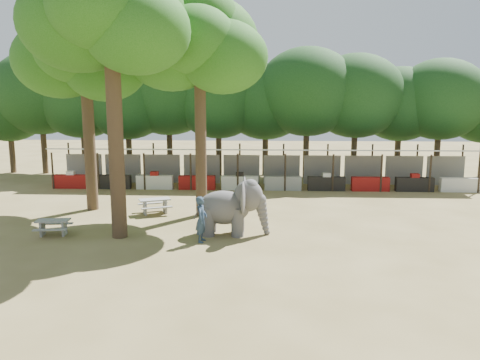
{
  "coord_description": "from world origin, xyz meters",
  "views": [
    {
      "loc": [
        0.08,
        -17.03,
        5.79
      ],
      "look_at": [
        -1.0,
        5.0,
        2.0
      ],
      "focal_mm": 35.0,
      "sensor_mm": 36.0,
      "label": 1
    }
  ],
  "objects_px": {
    "yard_tree_left": "(83,52)",
    "picnic_table_near": "(53,225)",
    "yard_tree_back": "(197,42)",
    "picnic_table_far": "(155,204)",
    "elephant": "(232,207)",
    "yard_tree_center": "(108,13)",
    "handler": "(201,219)"
  },
  "relations": [
    {
      "from": "yard_tree_left",
      "to": "picnic_table_near",
      "type": "distance_m",
      "value": 9.28
    },
    {
      "from": "yard_tree_back",
      "to": "picnic_table_near",
      "type": "distance_m",
      "value": 10.77
    },
    {
      "from": "yard_tree_back",
      "to": "picnic_table_far",
      "type": "xyz_separation_m",
      "value": [
        -2.31,
        -0.0,
        -8.03
      ]
    },
    {
      "from": "elephant",
      "to": "picnic_table_near",
      "type": "xyz_separation_m",
      "value": [
        -7.72,
        -0.57,
        -0.77
      ]
    },
    {
      "from": "picnic_table_near",
      "to": "picnic_table_far",
      "type": "xyz_separation_m",
      "value": [
        3.49,
        4.1,
        0.06
      ]
    },
    {
      "from": "yard_tree_center",
      "to": "handler",
      "type": "distance_m",
      "value": 9.08
    },
    {
      "from": "yard_tree_back",
      "to": "picnic_table_near",
      "type": "xyz_separation_m",
      "value": [
        -5.8,
        -4.1,
        -8.09
      ]
    },
    {
      "from": "elephant",
      "to": "handler",
      "type": "xyz_separation_m",
      "value": [
        -1.19,
        -1.16,
        -0.27
      ]
    },
    {
      "from": "yard_tree_back",
      "to": "elephant",
      "type": "height_order",
      "value": "yard_tree_back"
    },
    {
      "from": "elephant",
      "to": "handler",
      "type": "relative_size",
      "value": 1.66
    },
    {
      "from": "yard_tree_left",
      "to": "picnic_table_near",
      "type": "height_order",
      "value": "yard_tree_left"
    },
    {
      "from": "yard_tree_left",
      "to": "picnic_table_far",
      "type": "relative_size",
      "value": 5.56
    },
    {
      "from": "yard_tree_back",
      "to": "handler",
      "type": "relative_size",
      "value": 5.97
    },
    {
      "from": "yard_tree_back",
      "to": "handler",
      "type": "bearing_deg",
      "value": -81.27
    },
    {
      "from": "yard_tree_back",
      "to": "yard_tree_left",
      "type": "bearing_deg",
      "value": 170.54
    },
    {
      "from": "yard_tree_left",
      "to": "yard_tree_center",
      "type": "relative_size",
      "value": 0.92
    },
    {
      "from": "yard_tree_back",
      "to": "picnic_table_far",
      "type": "height_order",
      "value": "yard_tree_back"
    },
    {
      "from": "yard_tree_center",
      "to": "elephant",
      "type": "height_order",
      "value": "yard_tree_center"
    },
    {
      "from": "yard_tree_center",
      "to": "yard_tree_back",
      "type": "relative_size",
      "value": 1.06
    },
    {
      "from": "yard_tree_left",
      "to": "elephant",
      "type": "distance_m",
      "value": 11.48
    },
    {
      "from": "handler",
      "to": "elephant",
      "type": "bearing_deg",
      "value": -39.16
    },
    {
      "from": "yard_tree_left",
      "to": "picnic_table_far",
      "type": "distance_m",
      "value": 8.59
    },
    {
      "from": "elephant",
      "to": "picnic_table_far",
      "type": "height_order",
      "value": "elephant"
    },
    {
      "from": "yard_tree_left",
      "to": "handler",
      "type": "xyz_separation_m",
      "value": [
        6.72,
        -5.69,
        -7.25
      ]
    },
    {
      "from": "yard_tree_back",
      "to": "yard_tree_center",
      "type": "bearing_deg",
      "value": -126.86
    },
    {
      "from": "elephant",
      "to": "handler",
      "type": "height_order",
      "value": "elephant"
    },
    {
      "from": "yard_tree_back",
      "to": "elephant",
      "type": "relative_size",
      "value": 3.6
    },
    {
      "from": "yard_tree_center",
      "to": "yard_tree_back",
      "type": "height_order",
      "value": "yard_tree_center"
    },
    {
      "from": "yard_tree_center",
      "to": "elephant",
      "type": "relative_size",
      "value": 3.81
    },
    {
      "from": "handler",
      "to": "picnic_table_far",
      "type": "xyz_separation_m",
      "value": [
        -3.03,
        4.69,
        -0.44
      ]
    },
    {
      "from": "yard_tree_center",
      "to": "picnic_table_near",
      "type": "relative_size",
      "value": 7.84
    },
    {
      "from": "yard_tree_back",
      "to": "picnic_table_near",
      "type": "height_order",
      "value": "yard_tree_back"
    }
  ]
}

